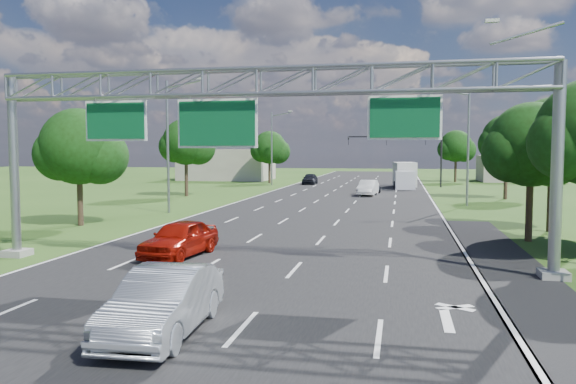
% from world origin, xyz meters
% --- Properties ---
extents(ground, '(220.00, 220.00, 0.00)m').
position_xyz_m(ground, '(0.00, 30.00, 0.00)').
color(ground, '#284A16').
rests_on(ground, ground).
extents(road, '(18.00, 180.00, 0.02)m').
position_xyz_m(road, '(0.00, 30.00, 0.00)').
color(road, black).
rests_on(road, ground).
extents(road_flare, '(3.00, 30.00, 0.02)m').
position_xyz_m(road_flare, '(10.20, 14.00, 0.00)').
color(road_flare, black).
rests_on(road_flare, ground).
extents(sign_gantry, '(23.50, 1.00, 9.56)m').
position_xyz_m(sign_gantry, '(0.33, 12.00, 6.89)').
color(sign_gantry, gray).
rests_on(sign_gantry, ground).
extents(traffic_signal, '(12.21, 0.24, 7.00)m').
position_xyz_m(traffic_signal, '(7.48, 65.00, 5.17)').
color(traffic_signal, black).
rests_on(traffic_signal, ground).
extents(streetlight_l_near, '(2.97, 0.22, 10.16)m').
position_xyz_m(streetlight_l_near, '(-11.30, 30.00, 5.58)').
color(streetlight_l_near, gray).
rests_on(streetlight_l_near, ground).
extents(streetlight_l_far, '(2.97, 0.22, 10.16)m').
position_xyz_m(streetlight_l_far, '(-11.30, 65.00, 5.58)').
color(streetlight_l_far, gray).
rests_on(streetlight_l_far, ground).
extents(streetlight_r_mid, '(2.97, 0.22, 10.16)m').
position_xyz_m(streetlight_r_mid, '(11.30, 40.00, 5.58)').
color(streetlight_r_mid, gray).
rests_on(streetlight_r_mid, ground).
extents(tree_verge_la, '(5.76, 4.80, 7.40)m').
position_xyz_m(tree_verge_la, '(-13.92, 22.04, 4.76)').
color(tree_verge_la, '#2D2116').
rests_on(tree_verge_la, ground).
extents(tree_verge_lb, '(5.76, 4.80, 8.06)m').
position_xyz_m(tree_verge_lb, '(-15.92, 45.04, 5.41)').
color(tree_verge_lb, '#2D2116').
rests_on(tree_verge_lb, ground).
extents(tree_verge_lc, '(5.76, 4.80, 7.62)m').
position_xyz_m(tree_verge_lc, '(-12.92, 70.04, 4.98)').
color(tree_verge_lc, '#2D2116').
rests_on(tree_verge_lc, ground).
extents(tree_verge_rd, '(5.76, 4.80, 8.28)m').
position_xyz_m(tree_verge_rd, '(16.08, 48.04, 5.63)').
color(tree_verge_rd, '#2D2116').
rests_on(tree_verge_rd, ground).
extents(tree_verge_re, '(5.76, 4.80, 7.84)m').
position_xyz_m(tree_verge_re, '(14.08, 78.04, 5.20)').
color(tree_verge_re, '#2D2116').
rests_on(tree_verge_re, ground).
extents(building_left, '(14.00, 10.00, 5.00)m').
position_xyz_m(building_left, '(-22.00, 78.00, 2.50)').
color(building_left, gray).
rests_on(building_left, ground).
extents(building_right, '(12.00, 9.00, 4.00)m').
position_xyz_m(building_right, '(24.00, 82.00, 2.00)').
color(building_right, gray).
rests_on(building_right, ground).
extents(red_coupe, '(2.53, 5.02, 1.64)m').
position_xyz_m(red_coupe, '(-3.79, 13.37, 0.82)').
color(red_coupe, '#961106').
rests_on(red_coupe, ground).
extents(silver_sedan, '(2.05, 5.24, 1.70)m').
position_xyz_m(silver_sedan, '(-0.06, 3.25, 0.85)').
color(silver_sedan, '#B0B6BC').
rests_on(silver_sedan, ground).
extents(car_queue_b, '(2.69, 4.80, 1.27)m').
position_xyz_m(car_queue_b, '(2.46, 54.61, 0.63)').
color(car_queue_b, black).
rests_on(car_queue_b, ground).
extents(car_queue_c, '(1.84, 4.56, 1.55)m').
position_xyz_m(car_queue_c, '(-6.73, 68.42, 0.78)').
color(car_queue_c, black).
rests_on(car_queue_c, ground).
extents(car_queue_d, '(2.13, 5.02, 1.61)m').
position_xyz_m(car_queue_d, '(2.50, 49.93, 0.81)').
color(car_queue_d, silver).
rests_on(car_queue_d, ground).
extents(box_truck, '(3.12, 8.77, 3.24)m').
position_xyz_m(box_truck, '(6.36, 63.43, 1.55)').
color(box_truck, beige).
rests_on(box_truck, ground).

